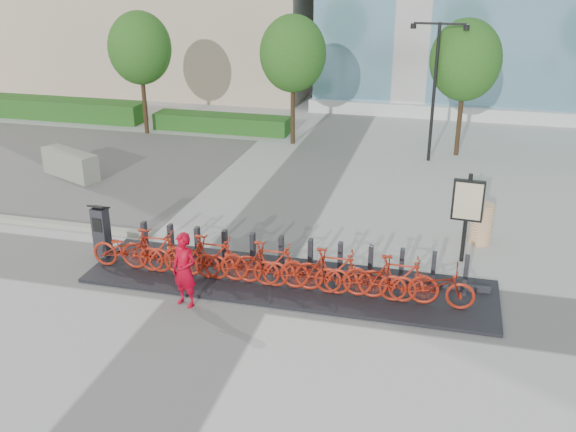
% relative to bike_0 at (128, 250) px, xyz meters
% --- Properties ---
extents(ground, '(120.00, 120.00, 0.00)m').
position_rel_bike_0_xyz_m(ground, '(2.60, 0.05, -0.57)').
color(ground, beige).
extents(gravel_patch, '(14.00, 14.00, 0.00)m').
position_rel_bike_0_xyz_m(gravel_patch, '(-7.40, 7.05, -0.56)').
color(gravel_patch, '#545351').
rests_on(gravel_patch, ground).
extents(hedge_a, '(10.00, 1.40, 0.90)m').
position_rel_bike_0_xyz_m(hedge_a, '(-11.40, 13.55, -0.12)').
color(hedge_a, '#297520').
rests_on(hedge_a, ground).
extents(hedge_b, '(6.00, 1.20, 0.70)m').
position_rel_bike_0_xyz_m(hedge_b, '(-2.40, 13.25, -0.22)').
color(hedge_b, '#297520').
rests_on(hedge_b, ground).
extents(tree_0, '(2.60, 2.60, 5.10)m').
position_rel_bike_0_xyz_m(tree_0, '(-5.40, 12.05, 3.02)').
color(tree_0, black).
rests_on(tree_0, ground).
extents(tree_1, '(2.60, 2.60, 5.10)m').
position_rel_bike_0_xyz_m(tree_1, '(1.10, 12.05, 3.02)').
color(tree_1, black).
rests_on(tree_1, ground).
extents(tree_2, '(2.60, 2.60, 5.10)m').
position_rel_bike_0_xyz_m(tree_2, '(7.60, 12.05, 3.02)').
color(tree_2, black).
rests_on(tree_2, ground).
extents(streetlamp, '(2.00, 0.20, 5.00)m').
position_rel_bike_0_xyz_m(streetlamp, '(6.60, 11.05, 2.57)').
color(streetlamp, black).
rests_on(streetlamp, ground).
extents(dock_pad, '(9.60, 2.40, 0.08)m').
position_rel_bike_0_xyz_m(dock_pad, '(3.90, 0.35, -0.53)').
color(dock_pad, black).
rests_on(dock_pad, ground).
extents(dock_rail_posts, '(8.02, 0.50, 0.85)m').
position_rel_bike_0_xyz_m(dock_rail_posts, '(3.96, 0.82, -0.06)').
color(dock_rail_posts, '#2B2C31').
rests_on(dock_rail_posts, dock_pad).
extents(bike_0, '(1.86, 0.65, 0.98)m').
position_rel_bike_0_xyz_m(bike_0, '(0.00, 0.00, 0.00)').
color(bike_0, '#A22311').
rests_on(bike_0, dock_pad).
extents(bike_1, '(1.80, 0.51, 1.08)m').
position_rel_bike_0_xyz_m(bike_1, '(0.72, 0.00, 0.05)').
color(bike_1, '#A22311').
rests_on(bike_1, dock_pad).
extents(bike_2, '(1.86, 0.65, 0.98)m').
position_rel_bike_0_xyz_m(bike_2, '(1.44, 0.00, 0.00)').
color(bike_2, '#A22311').
rests_on(bike_2, dock_pad).
extents(bike_3, '(1.80, 0.51, 1.08)m').
position_rel_bike_0_xyz_m(bike_3, '(2.16, 0.00, 0.05)').
color(bike_3, '#A22311').
rests_on(bike_3, dock_pad).
extents(bike_4, '(1.86, 0.65, 0.98)m').
position_rel_bike_0_xyz_m(bike_4, '(2.88, 0.00, 0.00)').
color(bike_4, '#A22311').
rests_on(bike_4, dock_pad).
extents(bike_5, '(1.80, 0.51, 1.08)m').
position_rel_bike_0_xyz_m(bike_5, '(3.60, 0.00, 0.05)').
color(bike_5, '#A22311').
rests_on(bike_5, dock_pad).
extents(bike_6, '(1.86, 0.65, 0.98)m').
position_rel_bike_0_xyz_m(bike_6, '(4.32, 0.00, 0.00)').
color(bike_6, '#A22311').
rests_on(bike_6, dock_pad).
extents(bike_7, '(1.80, 0.51, 1.08)m').
position_rel_bike_0_xyz_m(bike_7, '(5.04, 0.00, 0.05)').
color(bike_7, '#A22311').
rests_on(bike_7, dock_pad).
extents(bike_8, '(1.86, 0.65, 0.98)m').
position_rel_bike_0_xyz_m(bike_8, '(5.76, 0.00, 0.00)').
color(bike_8, '#A22311').
rests_on(bike_8, dock_pad).
extents(bike_9, '(1.80, 0.51, 1.08)m').
position_rel_bike_0_xyz_m(bike_9, '(6.48, 0.00, 0.05)').
color(bike_9, '#A22311').
rests_on(bike_9, dock_pad).
extents(bike_10, '(1.86, 0.65, 0.98)m').
position_rel_bike_0_xyz_m(bike_10, '(7.20, 0.00, 0.00)').
color(bike_10, '#A22311').
rests_on(bike_10, dock_pad).
extents(kiosk, '(0.45, 0.39, 1.40)m').
position_rel_bike_0_xyz_m(kiosk, '(-0.97, 0.49, 0.18)').
color(kiosk, '#2B2C31').
rests_on(kiosk, dock_pad).
extents(worker_red, '(0.72, 0.58, 1.70)m').
position_rel_bike_0_xyz_m(worker_red, '(1.98, -1.17, 0.28)').
color(worker_red, '#B9021A').
rests_on(worker_red, ground).
extents(construction_barrel, '(0.61, 0.61, 1.10)m').
position_rel_bike_0_xyz_m(construction_barrel, '(8.32, 3.83, -0.02)').
color(construction_barrel, orange).
rests_on(construction_barrel, ground).
extents(jersey_barrier, '(2.47, 1.59, 0.93)m').
position_rel_bike_0_xyz_m(jersey_barrier, '(-5.29, 5.98, -0.10)').
color(jersey_barrier, gray).
rests_on(jersey_barrier, ground).
extents(map_sign, '(0.76, 0.18, 2.31)m').
position_rel_bike_0_xyz_m(map_sign, '(7.86, 2.58, 0.96)').
color(map_sign, black).
rests_on(map_sign, ground).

